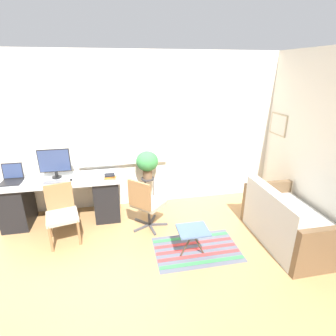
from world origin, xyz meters
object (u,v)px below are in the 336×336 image
at_px(monitor, 55,162).
at_px(couch_loveseat, 288,224).
at_px(folding_stool, 193,232).
at_px(book_stack, 110,177).
at_px(potted_plant, 147,162).
at_px(office_chair_swivel, 146,203).
at_px(plant_stand, 148,182).
at_px(laptop, 12,178).
at_px(desk_chair_wooden, 62,212).
at_px(keyboard, 55,182).
at_px(mouse, 71,180).

relative_size(monitor, couch_loveseat, 0.34).
xyz_separation_m(couch_loveseat, folding_stool, (-1.45, -0.03, 0.08)).
xyz_separation_m(book_stack, potted_plant, (0.65, 0.34, 0.08)).
distance_m(couch_loveseat, folding_stool, 1.46).
distance_m(monitor, office_chair_swivel, 1.60).
distance_m(office_chair_swivel, plant_stand, 0.73).
xyz_separation_m(laptop, desk_chair_wooden, (0.78, -0.58, -0.36)).
bearing_deg(book_stack, couch_loveseat, -24.09).
xyz_separation_m(keyboard, office_chair_swivel, (1.37, -0.38, -0.31)).
bearing_deg(monitor, plant_stand, 5.27).
bearing_deg(mouse, desk_chair_wooden, -104.12).
xyz_separation_m(mouse, office_chair_swivel, (1.13, -0.41, -0.32)).
relative_size(keyboard, couch_loveseat, 0.23).
relative_size(keyboard, plant_stand, 0.60).
distance_m(keyboard, couch_loveseat, 3.57).
height_order(monitor, couch_loveseat, monitor).
relative_size(keyboard, book_stack, 1.57).
bearing_deg(book_stack, monitor, 166.39).
xyz_separation_m(couch_loveseat, potted_plant, (-1.87, 1.47, 0.57)).
xyz_separation_m(keyboard, desk_chair_wooden, (0.12, -0.42, -0.31)).
xyz_separation_m(laptop, monitor, (0.65, 0.04, 0.21)).
xyz_separation_m(mouse, couch_loveseat, (3.12, -1.16, -0.48)).
height_order(mouse, desk_chair_wooden, desk_chair_wooden).
distance_m(keyboard, mouse, 0.24).
distance_m(mouse, office_chair_swivel, 1.24).
xyz_separation_m(laptop, plant_stand, (2.15, 0.18, -0.32)).
xyz_separation_m(book_stack, folding_stool, (1.06, -1.16, -0.41)).
xyz_separation_m(laptop, potted_plant, (2.15, 0.18, 0.05)).
relative_size(couch_loveseat, plant_stand, 2.56).
distance_m(laptop, folding_stool, 2.91).
relative_size(mouse, book_stack, 0.30).
height_order(office_chair_swivel, folding_stool, office_chair_swivel).
distance_m(desk_chair_wooden, couch_loveseat, 3.31).
relative_size(laptop, book_stack, 1.43).
distance_m(laptop, potted_plant, 2.15).
relative_size(office_chair_swivel, couch_loveseat, 0.60).
bearing_deg(laptop, potted_plant, 4.73).
relative_size(office_chair_swivel, plant_stand, 1.55).
bearing_deg(potted_plant, office_chair_swivel, -99.43).
relative_size(desk_chair_wooden, office_chair_swivel, 0.97).
height_order(keyboard, folding_stool, keyboard).
distance_m(laptop, plant_stand, 2.18).
relative_size(mouse, folding_stool, 0.15).
relative_size(desk_chair_wooden, plant_stand, 1.51).
bearing_deg(desk_chair_wooden, keyboard, 93.49).
xyz_separation_m(monitor, office_chair_swivel, (1.38, -0.58, -0.57)).
xyz_separation_m(book_stack, couch_loveseat, (2.51, -1.12, -0.49)).
bearing_deg(office_chair_swivel, monitor, 21.10).
xyz_separation_m(laptop, keyboard, (0.66, -0.16, -0.05)).
bearing_deg(desk_chair_wooden, couch_loveseat, -25.13).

